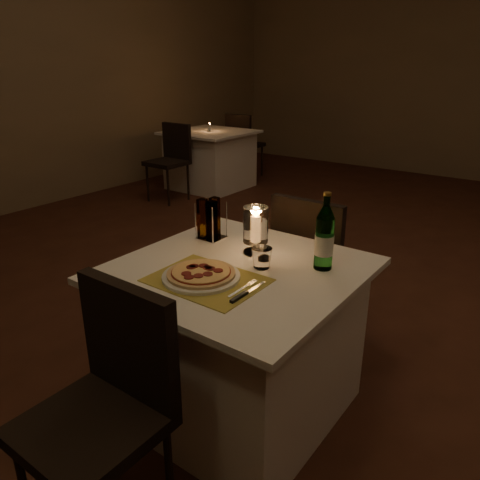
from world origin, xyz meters
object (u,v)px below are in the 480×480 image
Objects in this scene: plate at (201,276)px; chair_near at (109,391)px; main_table at (237,340)px; pizza at (201,273)px; neighbor_table_left at (210,159)px; chair_far at (313,256)px; tumbler at (262,258)px; water_bottle at (324,239)px; hurricane_candle at (256,226)px.

chair_near is at bearing -84.65° from plate.
main_table is at bearing 90.00° from chair_near.
pizza is 4.42m from neighbor_table_left.
main_table is at bearing -48.64° from neighbor_table_left.
main_table is 0.74m from chair_far.
tumbler is 0.28m from water_bottle.
neighbor_table_left is (-2.93, 3.17, -0.41)m from tumbler.
plate is at bearing -105.52° from main_table.
hurricane_candle is (0.02, 0.36, 0.10)m from pizza.
chair_near is 9.96× the size of tumbler.
pizza is at bearing -93.27° from hurricane_candle.
chair_far is at bearing 90.00° from main_table.
water_bottle reaches higher than hurricane_candle.
chair_far reaches higher than plate.
chair_near reaches higher than neighbor_table_left.
water_bottle reaches higher than plate.
plate is 0.02m from pizza.
neighbor_table_left is at bearing 131.36° from main_table.
tumbler is 0.27× the size of water_bottle.
chair_far is 4.05× the size of hurricane_candle.
pizza is at bearing -93.20° from chair_far.
chair_near reaches higher than tumbler.
neighbor_table_left is at bearing 136.17° from water_bottle.
chair_far reaches higher than pizza.
tumbler is (0.09, -0.65, 0.24)m from chair_far.
pizza is at bearing -50.68° from neighbor_table_left.
tumbler is (0.09, 0.06, 0.41)m from main_table.
plate is (-0.05, -0.18, 0.38)m from main_table.
plate is (-0.05, 0.53, 0.20)m from chair_near.
hurricane_candle reaches higher than neighbor_table_left.
chair_near is at bearing -84.66° from pizza.
chair_near is at bearing -54.22° from neighbor_table_left.
tumbler reaches higher than neighbor_table_left.
plate is at bearing -93.28° from hurricane_candle.
chair_near is at bearing -88.12° from hurricane_candle.
neighbor_table_left is (-2.84, 2.51, -0.18)m from chair_far.
hurricane_candle is at bearing 99.23° from main_table.
pizza is at bearing -75.51° from plate.
main_table is 2.98× the size of water_bottle.
chair_far is 0.92m from pizza.
water_bottle is at bearing 5.25° from hurricane_candle.
chair_far is at bearing 86.85° from hurricane_candle.
plate is 0.32× the size of neighbor_table_left.
chair_far is 3.79m from neighbor_table_left.
hurricane_candle is (-0.03, 0.18, 0.50)m from main_table.
main_table is 1.00× the size of neighbor_table_left.
tumbler is (0.14, 0.24, 0.02)m from pizza.
water_bottle reaches higher than pizza.
chair_far is 3.21× the size of pizza.
hurricane_candle is (-0.33, -0.03, -0.01)m from water_bottle.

